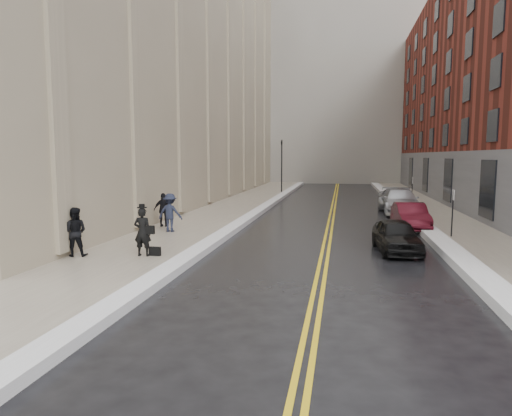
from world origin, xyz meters
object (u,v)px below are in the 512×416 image
at_px(pedestrian_a, 75,232).
at_px(pedestrian_c, 164,210).
at_px(car_silver_far, 395,199).
at_px(car_maroon, 410,216).
at_px(pedestrian_main, 143,232).
at_px(car_black, 397,236).
at_px(car_silver_near, 400,201).
at_px(pedestrian_b, 170,213).

bearing_deg(pedestrian_a, pedestrian_c, -109.00).
bearing_deg(car_silver_far, car_maroon, -87.88).
xyz_separation_m(pedestrian_main, pedestrian_a, (-2.35, -0.48, 0.01)).
bearing_deg(car_black, pedestrian_a, -167.71).
distance_m(car_silver_far, pedestrian_main, 21.11).
xyz_separation_m(car_silver_near, car_silver_far, (0.00, 2.64, -0.08)).
bearing_deg(car_silver_far, car_silver_near, -86.10).
bearing_deg(pedestrian_a, car_silver_far, -139.91).
relative_size(car_silver_far, pedestrian_b, 2.81).
height_order(car_silver_far, pedestrian_a, pedestrian_a).
relative_size(car_black, pedestrian_c, 2.21).
height_order(car_black, pedestrian_c, pedestrian_c).
xyz_separation_m(car_maroon, pedestrian_b, (-11.33, -3.76, 0.38)).
xyz_separation_m(car_silver_near, pedestrian_main, (-10.65, -15.58, 0.23)).
bearing_deg(car_black, pedestrian_b, 163.39).
relative_size(car_black, car_silver_far, 0.74).
relative_size(pedestrian_main, pedestrian_b, 0.96).
bearing_deg(car_black, pedestrian_main, -166.23).
height_order(car_black, pedestrian_a, pedestrian_a).
xyz_separation_m(car_black, pedestrian_b, (-10.02, 2.02, 0.41)).
relative_size(car_black, pedestrian_b, 2.08).
bearing_deg(car_silver_far, pedestrian_a, -120.89).
height_order(pedestrian_main, pedestrian_b, pedestrian_b).
xyz_separation_m(car_maroon, car_silver_far, (0.29, 9.33, 0.04)).
bearing_deg(car_silver_far, pedestrian_main, -116.40).
bearing_deg(pedestrian_b, pedestrian_c, -54.51).
relative_size(car_silver_far, pedestrian_c, 2.99).
distance_m(car_maroon, pedestrian_c, 12.46).
relative_size(pedestrian_a, pedestrian_c, 1.03).
relative_size(car_maroon, pedestrian_c, 2.40).
xyz_separation_m(car_maroon, pedestrian_a, (-12.71, -9.38, 0.36)).
height_order(car_black, car_maroon, car_maroon).
relative_size(car_silver_far, pedestrian_a, 2.90).
distance_m(car_maroon, car_silver_near, 6.70).
xyz_separation_m(car_black, car_silver_far, (1.60, 15.11, 0.07)).
distance_m(car_black, car_silver_near, 12.57).
height_order(car_black, pedestrian_main, pedestrian_main).
xyz_separation_m(car_black, pedestrian_main, (-9.05, -3.11, 0.38)).
bearing_deg(car_silver_near, car_silver_far, 90.21).
relative_size(car_maroon, car_silver_far, 0.80).
bearing_deg(pedestrian_c, pedestrian_main, 96.09).
bearing_deg(pedestrian_a, car_black, -177.61).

